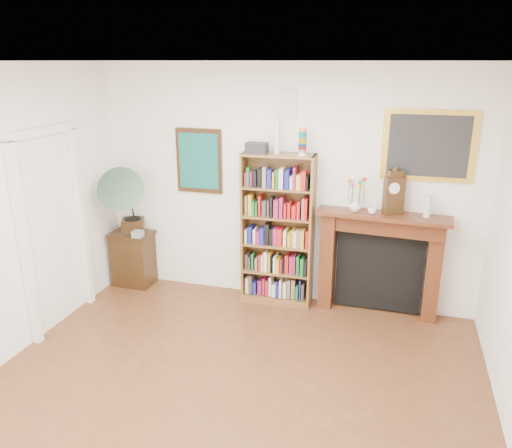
# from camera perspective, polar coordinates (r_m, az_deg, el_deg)

# --- Properties ---
(room) EXTENTS (4.51, 5.01, 2.81)m
(room) POSITION_cam_1_polar(r_m,az_deg,el_deg) (3.58, -5.97, -5.04)
(room) COLOR #532C19
(room) RESTS_ON ground
(door_casing) EXTENTS (0.08, 1.02, 2.17)m
(door_casing) POSITION_cam_1_polar(r_m,az_deg,el_deg) (5.69, -22.23, 1.09)
(door_casing) COLOR white
(door_casing) RESTS_ON left_wall
(teal_poster) EXTENTS (0.58, 0.04, 0.78)m
(teal_poster) POSITION_cam_1_polar(r_m,az_deg,el_deg) (6.09, -6.53, 7.18)
(teal_poster) COLOR black
(teal_poster) RESTS_ON back_wall
(small_picture) EXTENTS (0.26, 0.04, 0.30)m
(small_picture) POSITION_cam_1_polar(r_m,az_deg,el_deg) (5.68, 3.34, 13.59)
(small_picture) COLOR white
(small_picture) RESTS_ON back_wall
(gilt_painting) EXTENTS (0.95, 0.04, 0.75)m
(gilt_painting) POSITION_cam_1_polar(r_m,az_deg,el_deg) (5.59, 19.11, 8.43)
(gilt_painting) COLOR gold
(gilt_painting) RESTS_ON back_wall
(bookshelf) EXTENTS (0.84, 0.32, 2.09)m
(bookshelf) POSITION_cam_1_polar(r_m,az_deg,el_deg) (5.81, 2.46, 0.22)
(bookshelf) COLOR brown
(bookshelf) RESTS_ON floor
(side_cabinet) EXTENTS (0.53, 0.39, 0.71)m
(side_cabinet) POSITION_cam_1_polar(r_m,az_deg,el_deg) (6.68, -13.83, -3.84)
(side_cabinet) COLOR black
(side_cabinet) RESTS_ON floor
(fireplace) EXTENTS (1.46, 0.44, 1.22)m
(fireplace) POSITION_cam_1_polar(r_m,az_deg,el_deg) (5.82, 14.00, -3.36)
(fireplace) COLOR #471C10
(fireplace) RESTS_ON floor
(gramophone) EXTENTS (0.77, 0.84, 0.89)m
(gramophone) POSITION_cam_1_polar(r_m,az_deg,el_deg) (6.33, -14.82, 3.05)
(gramophone) COLOR black
(gramophone) RESTS_ON side_cabinet
(cd_stack) EXTENTS (0.12, 0.12, 0.08)m
(cd_stack) POSITION_cam_1_polar(r_m,az_deg,el_deg) (6.37, -13.36, -1.11)
(cd_stack) COLOR #AFAFBB
(cd_stack) RESTS_ON side_cabinet
(mantel_clock) EXTENTS (0.23, 0.19, 0.48)m
(mantel_clock) POSITION_cam_1_polar(r_m,az_deg,el_deg) (5.56, 15.48, 3.40)
(mantel_clock) COLOR black
(mantel_clock) RESTS_ON fireplace
(flower_vase) EXTENTS (0.14, 0.14, 0.14)m
(flower_vase) POSITION_cam_1_polar(r_m,az_deg,el_deg) (5.60, 11.29, 2.13)
(flower_vase) COLOR silver
(flower_vase) RESTS_ON fireplace
(teacup) EXTENTS (0.10, 0.10, 0.07)m
(teacup) POSITION_cam_1_polar(r_m,az_deg,el_deg) (5.56, 13.16, 1.50)
(teacup) COLOR white
(teacup) RESTS_ON fireplace
(bottle_left) EXTENTS (0.07, 0.07, 0.24)m
(bottle_left) POSITION_cam_1_polar(r_m,az_deg,el_deg) (5.58, 19.03, 1.94)
(bottle_left) COLOR silver
(bottle_left) RESTS_ON fireplace
(bottle_right) EXTENTS (0.06, 0.06, 0.20)m
(bottle_right) POSITION_cam_1_polar(r_m,az_deg,el_deg) (5.59, 18.95, 1.74)
(bottle_right) COLOR silver
(bottle_right) RESTS_ON fireplace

